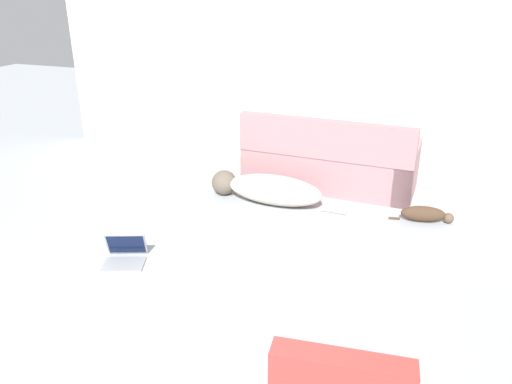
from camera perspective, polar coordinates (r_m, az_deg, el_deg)
name	(u,v)px	position (r m, az deg, el deg)	size (l,w,h in m)	color
wall_back	(305,71)	(6.30, 5.64, 13.60)	(6.82, 0.06, 2.41)	silver
couch	(329,163)	(5.84, 8.36, 3.34)	(1.97, 0.87, 0.86)	#A3757A
dog	(268,189)	(5.39, 1.37, 0.36)	(1.55, 0.50, 0.30)	beige
cat	(425,214)	(5.25, 18.79, -2.43)	(0.63, 0.23, 0.16)	#473323
laptop_open	(125,252)	(4.46, -14.72, -6.68)	(0.43, 0.41, 0.23)	gray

